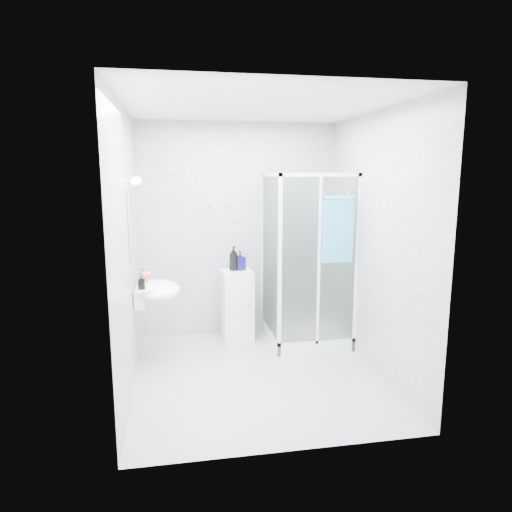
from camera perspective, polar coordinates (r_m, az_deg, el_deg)
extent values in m
cube|color=silver|center=(4.35, 0.16, 1.11)|extent=(2.40, 2.60, 2.60)
cube|color=#A4A6A9|center=(4.73, 0.15, -14.59)|extent=(2.40, 2.60, 0.01)
cube|color=white|center=(4.33, 0.17, 18.30)|extent=(2.40, 2.60, 0.01)
cube|color=white|center=(5.64, 6.22, -9.83)|extent=(0.90, 0.90, 0.12)
cube|color=white|center=(5.19, 2.00, 10.14)|extent=(0.04, 0.90, 0.04)
cube|color=white|center=(4.88, 8.09, 10.04)|extent=(0.90, 0.04, 0.04)
cube|color=white|center=(4.87, 2.99, -1.49)|extent=(0.04, 0.04, 2.00)
cube|color=white|center=(5.27, 1.83, -0.13)|extent=(0.02, 0.82, 1.84)
cube|color=white|center=(4.97, 7.85, -0.87)|extent=(0.82, 0.02, 1.84)
cube|color=white|center=(4.98, 7.82, -0.85)|extent=(0.03, 0.04, 1.84)
cylinder|color=silver|center=(5.70, 5.37, 3.78)|extent=(0.02, 0.02, 1.00)
cylinder|color=silver|center=(5.64, 5.53, 8.49)|extent=(0.09, 0.05, 0.09)
cylinder|color=silver|center=(5.79, 5.72, 0.86)|extent=(0.12, 0.04, 0.12)
cylinder|color=silver|center=(4.94, 11.29, 7.62)|extent=(0.03, 0.05, 0.03)
cube|color=white|center=(4.85, -14.25, -4.89)|extent=(0.10, 0.40, 0.18)
ellipsoid|color=white|center=(4.83, -12.14, -4.26)|extent=(0.46, 0.56, 0.20)
cube|color=white|center=(4.82, -13.59, -3.72)|extent=(0.16, 0.50, 0.02)
cylinder|color=silver|center=(4.81, -14.34, -2.82)|extent=(0.04, 0.04, 0.16)
cylinder|color=silver|center=(4.79, -13.78, -2.04)|extent=(0.12, 0.02, 0.02)
cube|color=white|center=(4.72, -15.20, 3.93)|extent=(0.02, 0.60, 0.70)
cylinder|color=silver|center=(4.53, -15.43, 9.00)|extent=(0.05, 0.04, 0.04)
sphere|color=white|center=(4.53, -14.92, 9.02)|extent=(0.08, 0.08, 0.08)
cylinder|color=silver|center=(4.85, -15.09, 9.08)|extent=(0.05, 0.04, 0.04)
sphere|color=white|center=(4.85, -14.62, 9.10)|extent=(0.08, 0.08, 0.08)
cylinder|color=silver|center=(5.52, -5.81, 6.37)|extent=(0.02, 0.04, 0.02)
sphere|color=silver|center=(5.49, -5.79, 6.35)|extent=(0.03, 0.03, 0.03)
cylinder|color=silver|center=(5.54, -3.74, 6.41)|extent=(0.02, 0.04, 0.02)
sphere|color=silver|center=(5.51, -3.71, 6.39)|extent=(0.03, 0.03, 0.03)
cube|color=white|center=(5.52, -2.38, -6.16)|extent=(0.37, 0.37, 0.86)
cube|color=white|center=(5.36, -2.13, -6.67)|extent=(0.32, 0.03, 0.73)
sphere|color=#B8551A|center=(5.35, -0.90, -6.23)|extent=(0.03, 0.03, 0.03)
cube|color=#328FBF|center=(4.93, 10.18, 3.14)|extent=(0.33, 0.04, 0.69)
cylinder|color=#328FBF|center=(4.90, 10.31, 7.14)|extent=(0.33, 0.05, 0.05)
imported|color=black|center=(5.39, -2.81, -0.29)|extent=(0.14, 0.14, 0.29)
imported|color=#130C49|center=(5.42, -2.00, -0.56)|extent=(0.13, 0.13, 0.23)
imported|color=#B54115|center=(4.93, -13.89, -2.31)|extent=(0.15, 0.15, 0.16)
imported|color=black|center=(4.65, -14.11, -3.18)|extent=(0.07, 0.07, 0.14)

